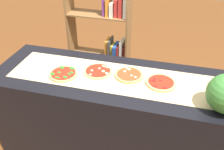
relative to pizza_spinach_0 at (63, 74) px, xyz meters
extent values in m
plane|color=brown|center=(0.43, 0.08, -0.96)|extent=(12.00, 12.00, 0.00)
cube|color=black|center=(0.43, 0.08, -0.49)|extent=(2.16, 0.75, 0.95)
cube|color=tan|center=(0.43, 0.08, -0.01)|extent=(1.83, 0.47, 0.00)
cylinder|color=#DBB26B|center=(0.00, 0.00, 0.00)|extent=(0.25, 0.25, 0.02)
cylinder|color=#AD2314|center=(0.00, 0.00, 0.01)|extent=(0.22, 0.22, 0.00)
ellipsoid|color=#286B23|center=(0.05, -0.06, 0.01)|extent=(0.06, 0.05, 0.00)
ellipsoid|color=#286B23|center=(0.06, -0.01, 0.01)|extent=(0.05, 0.04, 0.00)
ellipsoid|color=#286B23|center=(-0.05, 0.09, 0.01)|extent=(0.05, 0.05, 0.00)
ellipsoid|color=#286B23|center=(-0.02, -0.08, 0.01)|extent=(0.05, 0.03, 0.00)
ellipsoid|color=#286B23|center=(-0.04, 0.07, 0.01)|extent=(0.05, 0.05, 0.00)
ellipsoid|color=#286B23|center=(-0.08, -0.05, 0.01)|extent=(0.04, 0.05, 0.00)
ellipsoid|color=#286B23|center=(0.04, 0.10, 0.01)|extent=(0.05, 0.05, 0.00)
ellipsoid|color=#286B23|center=(-0.04, 0.00, 0.01)|extent=(0.04, 0.04, 0.00)
ellipsoid|color=#286B23|center=(0.06, 0.08, 0.01)|extent=(0.06, 0.05, 0.00)
ellipsoid|color=#286B23|center=(-0.09, -0.03, 0.01)|extent=(0.04, 0.04, 0.00)
ellipsoid|color=#286B23|center=(0.07, 0.02, 0.01)|extent=(0.05, 0.04, 0.00)
cylinder|color=#DBB26B|center=(0.28, 0.13, 0.00)|extent=(0.26, 0.26, 0.02)
cylinder|color=#AD2314|center=(0.28, 0.13, 0.00)|extent=(0.22, 0.22, 0.00)
cylinder|color=#C6B28E|center=(0.24, 0.04, 0.01)|extent=(0.02, 0.02, 0.01)
cylinder|color=#C6B28E|center=(0.34, 0.12, 0.01)|extent=(0.03, 0.03, 0.01)
cylinder|color=#C6B28E|center=(0.38, 0.09, 0.01)|extent=(0.03, 0.03, 0.01)
cylinder|color=#C6B28E|center=(0.36, 0.19, 0.01)|extent=(0.03, 0.03, 0.01)
cylinder|color=#C6B28E|center=(0.29, 0.16, 0.01)|extent=(0.02, 0.02, 0.01)
cylinder|color=#C6B28E|center=(0.23, 0.10, 0.01)|extent=(0.02, 0.02, 0.01)
cylinder|color=#C6B28E|center=(0.31, 0.20, 0.01)|extent=(0.02, 0.02, 0.01)
cylinder|color=#C6B28E|center=(0.33, 0.20, 0.01)|extent=(0.02, 0.02, 0.01)
cylinder|color=tan|center=(0.57, 0.13, 0.00)|extent=(0.25, 0.25, 0.02)
cylinder|color=red|center=(0.57, 0.13, 0.01)|extent=(0.21, 0.21, 0.00)
cylinder|color=#C6B28E|center=(0.53, 0.21, 0.01)|extent=(0.02, 0.02, 0.01)
cylinder|color=#C6B28E|center=(0.60, 0.11, 0.01)|extent=(0.02, 0.02, 0.01)
cylinder|color=#C6B28E|center=(0.55, 0.20, 0.01)|extent=(0.03, 0.03, 0.01)
cylinder|color=#C6B28E|center=(0.63, 0.09, 0.01)|extent=(0.02, 0.02, 0.01)
cylinder|color=#C6B28E|center=(0.53, 0.16, 0.01)|extent=(0.03, 0.03, 0.01)
cylinder|color=#DBB26B|center=(0.85, 0.08, 0.00)|extent=(0.25, 0.25, 0.02)
cylinder|color=#AD2314|center=(0.85, 0.08, 0.01)|extent=(0.22, 0.22, 0.00)
cylinder|color=maroon|center=(0.85, 0.11, 0.01)|extent=(0.03, 0.03, 0.00)
cylinder|color=maroon|center=(0.80, 0.08, 0.01)|extent=(0.03, 0.03, 0.00)
cylinder|color=maroon|center=(0.89, 0.01, 0.01)|extent=(0.03, 0.03, 0.00)
cylinder|color=maroon|center=(0.82, 0.01, 0.01)|extent=(0.03, 0.03, 0.00)
cylinder|color=maroon|center=(0.80, 0.12, 0.01)|extent=(0.03, 0.03, 0.00)
cylinder|color=maroon|center=(0.78, 0.09, 0.01)|extent=(0.03, 0.03, 0.00)
cube|color=brown|center=(0.37, 1.09, -0.12)|extent=(0.03, 0.27, 1.69)
cube|color=brown|center=(-0.39, 1.11, -0.12)|extent=(0.03, 0.27, 1.69)
cube|color=brown|center=(-0.01, 1.10, -0.95)|extent=(0.75, 0.28, 0.02)
cube|color=orange|center=(0.34, 1.09, -0.86)|extent=(0.04, 0.15, 0.17)
cube|color=gold|center=(0.29, 1.09, -0.81)|extent=(0.03, 0.16, 0.26)
cube|color=#753384|center=(0.25, 1.09, -0.83)|extent=(0.05, 0.20, 0.22)
cube|color=#B22823|center=(0.20, 1.09, -0.84)|extent=(0.04, 0.17, 0.20)
cube|color=brown|center=(-0.01, 1.10, -0.40)|extent=(0.75, 0.28, 0.02)
cube|color=#B22823|center=(0.34, 1.09, -0.30)|extent=(0.03, 0.16, 0.17)
cube|color=silver|center=(0.30, 1.09, -0.26)|extent=(0.04, 0.19, 0.24)
cube|color=#B22823|center=(0.26, 1.09, -0.30)|extent=(0.04, 0.17, 0.16)
cube|color=#234799|center=(0.21, 1.09, -0.30)|extent=(0.05, 0.22, 0.17)
cube|color=gold|center=(0.17, 1.09, -0.30)|extent=(0.03, 0.16, 0.17)
cube|color=#47423D|center=(0.14, 1.09, -0.27)|extent=(0.03, 0.22, 0.24)
cube|color=orange|center=(0.11, 1.10, -0.27)|extent=(0.04, 0.18, 0.23)
cube|color=brown|center=(-0.01, 1.10, 0.16)|extent=(0.75, 0.28, 0.02)
cube|color=silver|center=(0.33, 1.09, 0.29)|extent=(0.04, 0.18, 0.24)
cube|color=#B22823|center=(0.28, 1.09, 0.29)|extent=(0.05, 0.18, 0.24)
cube|color=#B22823|center=(0.22, 1.09, 0.27)|extent=(0.04, 0.16, 0.20)
cube|color=silver|center=(0.17, 1.09, 0.25)|extent=(0.04, 0.20, 0.16)
cube|color=orange|center=(0.12, 1.10, 0.27)|extent=(0.04, 0.19, 0.21)
cube|color=#753384|center=(0.08, 1.10, 0.27)|extent=(0.03, 0.16, 0.21)
camera|label=1|loc=(0.88, -1.63, 1.20)|focal=39.03mm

